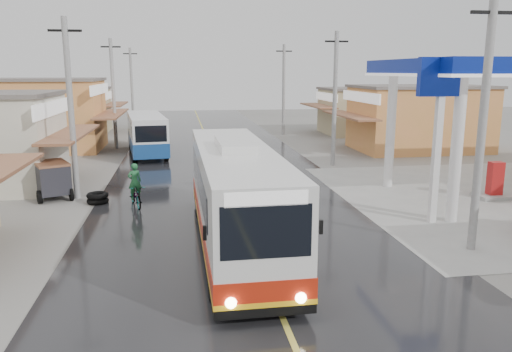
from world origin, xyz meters
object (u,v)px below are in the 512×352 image
(tricycle_near, at_px, (52,178))
(cyclist, at_px, (136,192))
(tyre_stack, at_px, (98,198))
(second_bus, at_px, (147,133))
(coach_bus, at_px, (235,196))

(tricycle_near, bearing_deg, cyclist, -51.75)
(tricycle_near, height_order, tyre_stack, tricycle_near)
(second_bus, height_order, cyclist, second_bus)
(second_bus, distance_m, cyclist, 13.73)
(tricycle_near, bearing_deg, coach_bus, -68.82)
(second_bus, distance_m, tyre_stack, 13.04)
(coach_bus, height_order, tyre_stack, coach_bus)
(tyre_stack, bearing_deg, tricycle_near, 150.36)
(cyclist, xyz_separation_m, tricycle_near, (-3.87, 2.02, 0.33))
(coach_bus, xyz_separation_m, cyclist, (-3.69, 5.44, -1.07))
(coach_bus, height_order, cyclist, coach_bus)
(second_bus, bearing_deg, coach_bus, -85.59)
(cyclist, bearing_deg, second_bus, 74.38)
(cyclist, xyz_separation_m, tyre_stack, (-1.71, 0.79, -0.39))
(coach_bus, bearing_deg, tyre_stack, 130.46)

